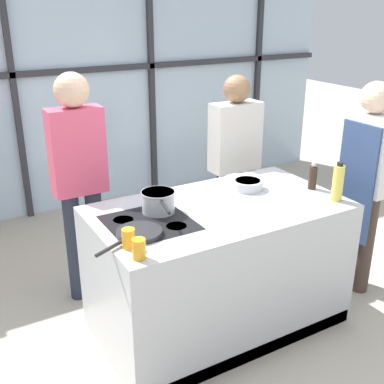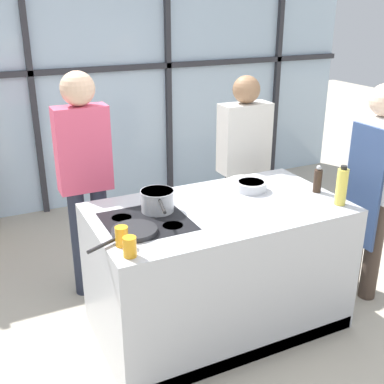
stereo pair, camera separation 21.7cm
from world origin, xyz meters
name	(u,v)px [view 2 (the right image)]	position (x,y,z in m)	size (l,w,h in m)	color
ground_plane	(217,322)	(0.00, 0.00, 0.00)	(18.00, 18.00, 0.00)	#BCB29E
back_window_wall	(103,81)	(0.00, 2.69, 1.40)	(6.40, 0.10, 2.80)	silver
demo_island	(218,267)	(0.00, 0.00, 0.47)	(1.72, 0.96, 0.93)	#B7BABF
chef	(373,180)	(1.25, -0.14, 0.97)	(0.24, 0.41, 1.69)	#47382D
spectator_far_left	(85,170)	(-0.70, 0.83, 1.04)	(0.39, 0.25, 1.78)	#232838
spectator_center_left	(244,159)	(0.70, 0.83, 0.94)	(0.44, 0.23, 1.66)	black
frying_pan	(133,231)	(-0.66, -0.13, 0.95)	(0.46, 0.30, 0.03)	#232326
saucepan	(157,200)	(-0.40, 0.12, 1.01)	(0.22, 0.41, 0.14)	silver
white_plate	(243,180)	(0.41, 0.36, 0.94)	(0.22, 0.22, 0.01)	white
mixing_bowl	(251,186)	(0.36, 0.17, 0.97)	(0.23, 0.23, 0.07)	silver
oil_bottle	(342,186)	(0.76, -0.32, 1.06)	(0.08, 0.08, 0.28)	#E0CC4C
pepper_grinder	(318,180)	(0.77, -0.06, 1.02)	(0.06, 0.06, 0.20)	#332319
juice_glass_near	(130,247)	(-0.76, -0.38, 0.99)	(0.08, 0.08, 0.11)	orange
juice_glass_far	(122,236)	(-0.76, -0.24, 0.99)	(0.08, 0.08, 0.11)	orange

